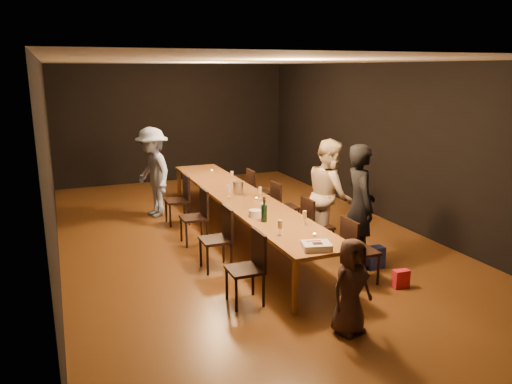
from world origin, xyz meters
name	(u,v)px	position (x,y,z in m)	size (l,w,h in m)	color
ground	(241,237)	(0.00, 0.00, 0.00)	(10.00, 10.00, 0.00)	#492912
room_shell	(240,119)	(0.00, 0.00, 2.08)	(6.04, 10.04, 3.02)	black
table	(241,198)	(0.00, 0.00, 0.70)	(0.90, 6.00, 0.75)	brown
chair_right_0	(360,250)	(0.85, -2.40, 0.47)	(0.42, 0.42, 0.93)	black
chair_right_1	(318,226)	(0.85, -1.20, 0.47)	(0.42, 0.42, 0.93)	black
chair_right_2	(285,207)	(0.85, 0.00, 0.47)	(0.42, 0.42, 0.93)	black
chair_right_3	(260,192)	(0.85, 1.20, 0.47)	(0.42, 0.42, 0.93)	black
chair_left_0	(245,269)	(-0.85, -2.40, 0.47)	(0.42, 0.42, 0.93)	black
chair_left_1	(216,239)	(-0.85, -1.20, 0.47)	(0.42, 0.42, 0.93)	black
chair_left_2	(194,217)	(-0.85, 0.00, 0.47)	(0.42, 0.42, 0.93)	black
chair_left_3	(177,200)	(-0.85, 1.20, 0.47)	(0.42, 0.42, 0.93)	black
woman_birthday	(360,207)	(1.15, -1.89, 0.92)	(0.67, 0.44, 1.85)	black
woman_tan	(329,194)	(1.15, -1.02, 0.90)	(0.88, 0.68, 1.81)	beige
man_blue	(153,172)	(-1.15, 1.90, 0.89)	(1.15, 0.66, 1.78)	#879FD1
child	(351,286)	(-0.02, -3.50, 0.55)	(0.54, 0.35, 1.10)	#3B2821
gift_bag_red	(401,279)	(1.27, -2.77, 0.13)	(0.21, 0.12, 0.25)	red
gift_bag_blue	(375,257)	(1.35, -2.06, 0.16)	(0.26, 0.17, 0.33)	#24359D
birthday_cake	(316,246)	(-0.06, -2.79, 0.79)	(0.40, 0.35, 0.08)	white
plate_stack	(255,213)	(-0.25, -1.26, 0.80)	(0.19, 0.19, 0.10)	white
champagne_bottle	(264,209)	(-0.22, -1.52, 0.93)	(0.09, 0.09, 0.37)	black
ice_bucket	(238,187)	(0.02, 0.20, 0.85)	(0.19, 0.19, 0.21)	#B8B9BD
wineglass_0	(280,228)	(-0.26, -2.15, 0.85)	(0.06, 0.06, 0.21)	beige
wineglass_1	(305,218)	(0.25, -1.88, 0.85)	(0.06, 0.06, 0.21)	beige
wineglass_2	(262,210)	(-0.13, -1.27, 0.85)	(0.06, 0.06, 0.21)	silver
wineglass_3	(260,193)	(0.23, -0.31, 0.85)	(0.06, 0.06, 0.21)	beige
wineglass_4	(228,191)	(-0.22, 0.02, 0.85)	(0.06, 0.06, 0.21)	silver
wineglass_5	(232,177)	(0.22, 1.10, 0.85)	(0.06, 0.06, 0.21)	silver
tealight_near	(314,235)	(0.15, -2.35, 0.77)	(0.05, 0.05, 0.03)	#B2B7B2
tealight_mid	(256,199)	(0.15, -0.34, 0.77)	(0.05, 0.05, 0.03)	#B2B7B2
tealight_far	(212,171)	(0.15, 2.18, 0.77)	(0.05, 0.05, 0.03)	#B2B7B2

